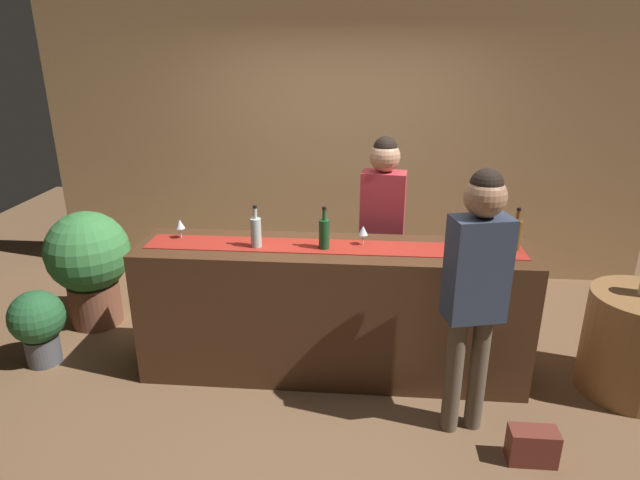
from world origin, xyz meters
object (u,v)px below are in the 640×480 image
wine_glass_mid_counter (180,225)px  potted_plant_tall (89,261)px  bartender (382,218)px  wine_bottle_clear (256,232)px  wine_bottle_amber (516,235)px  customer_sipping (476,278)px  potted_plant_small (38,323)px  wine_glass_near_customer (363,231)px  handbag (532,446)px  wine_bottle_green (324,233)px  round_side_table (635,344)px

wine_glass_mid_counter → potted_plant_tall: size_ratio=0.14×
bartender → wine_bottle_clear: bearing=42.4°
wine_bottle_amber → wine_glass_mid_counter: 2.34m
customer_sipping → potted_plant_small: size_ratio=2.85×
wine_glass_near_customer → wine_glass_mid_counter: same height
customer_sipping → wine_bottle_amber: bearing=45.1°
potted_plant_small → handbag: size_ratio=2.12×
wine_bottle_clear → potted_plant_tall: size_ratio=0.30×
wine_bottle_green → round_side_table: wine_bottle_green is taller
wine_bottle_amber → wine_glass_near_customer: (-1.03, 0.00, -0.01)m
wine_glass_near_customer → handbag: bearing=-41.3°
wine_glass_mid_counter → wine_bottle_amber: bearing=-0.7°
wine_bottle_clear → handbag: bearing=-24.5°
potted_plant_tall → handbag: size_ratio=3.61×
handbag → wine_glass_near_customer: bearing=138.7°
wine_bottle_amber → potted_plant_tall: 3.42m
wine_bottle_green → round_side_table: size_ratio=0.41×
wine_bottle_green → handbag: wine_bottle_green is taller
round_side_table → potted_plant_tall: size_ratio=0.73×
handbag → potted_plant_small: bearing=167.6°
wine_bottle_green → handbag: bearing=-32.1°
wine_bottle_amber → customer_sipping: size_ratio=0.18×
wine_bottle_green → wine_glass_near_customer: 0.28m
bartender → potted_plant_small: (-2.57, -0.67, -0.68)m
handbag → wine_bottle_amber: bearing=89.7°
wine_bottle_amber → wine_glass_near_customer: 1.03m
wine_bottle_amber → customer_sipping: customer_sipping is taller
wine_glass_mid_counter → handbag: wine_glass_mid_counter is taller
wine_bottle_green → wine_bottle_clear: bearing=-178.7°
wine_glass_mid_counter → bartender: bartender is taller
potted_plant_tall → potted_plant_small: potted_plant_tall is taller
customer_sipping → handbag: bearing=-51.5°
wine_bottle_green → wine_bottle_amber: bearing=3.9°
wine_glass_near_customer → handbag: (1.03, -0.90, -0.99)m
wine_glass_mid_counter → potted_plant_small: 1.35m
wine_bottle_clear → wine_glass_mid_counter: wine_bottle_clear is taller
bartender → potted_plant_tall: bearing=7.4°
wine_bottle_clear → customer_sipping: (1.39, -0.52, -0.06)m
wine_bottle_green → bartender: bartender is taller
wine_bottle_amber → wine_bottle_clear: (-1.76, -0.10, 0.00)m
wine_bottle_green → wine_glass_near_customer: (0.26, 0.09, -0.01)m
wine_glass_mid_counter → potted_plant_tall: wine_glass_mid_counter is taller
wine_bottle_green → potted_plant_small: bearing=-178.6°
wine_bottle_green → bartender: bearing=56.3°
potted_plant_tall → wine_glass_mid_counter: bearing=-25.6°
wine_bottle_amber → round_side_table: 1.14m
wine_bottle_green → wine_bottle_clear: same height
round_side_table → potted_plant_small: bearing=-179.7°
wine_bottle_green → potted_plant_small: 2.29m
round_side_table → handbag: bearing=-138.1°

